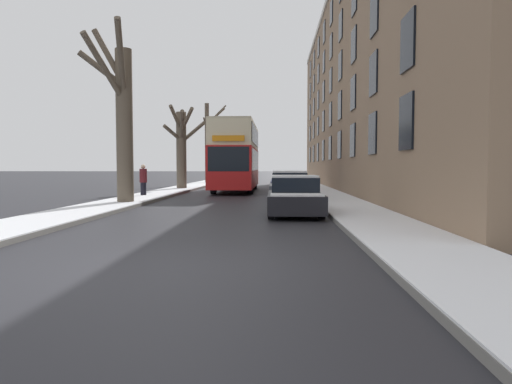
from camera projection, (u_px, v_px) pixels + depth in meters
ground_plane at (156, 269)px, 7.45m from camera, size 320.00×320.00×0.00m
sidewalk_left at (224, 179)px, 60.52m from camera, size 2.29×130.00×0.16m
sidewalk_right at (297, 179)px, 60.11m from camera, size 2.29×130.00×0.16m
terrace_facade_right at (394, 85)px, 32.84m from camera, size 9.10×49.49×15.18m
bare_tree_left_0 at (122, 117)px, 19.53m from camera, size 2.45×2.80×7.52m
bare_tree_left_1 at (182, 146)px, 32.13m from camera, size 2.73×3.90×5.83m
bare_tree_left_2 at (208, 141)px, 44.74m from camera, size 1.96×3.42×7.94m
double_decker_bus at (236, 154)px, 30.75m from camera, size 2.63×10.40×4.52m
parked_car_0 at (295, 197)px, 15.71m from camera, size 1.83×3.99×1.38m
parked_car_1 at (289, 188)px, 21.72m from camera, size 1.86×4.50×1.47m
parked_car_2 at (286, 184)px, 27.26m from camera, size 1.87×4.34×1.42m
parked_car_3 at (285, 181)px, 32.79m from camera, size 1.70×4.55×1.35m
pedestrian_left_sidewalk at (143, 180)px, 24.31m from camera, size 0.39×0.39×1.80m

